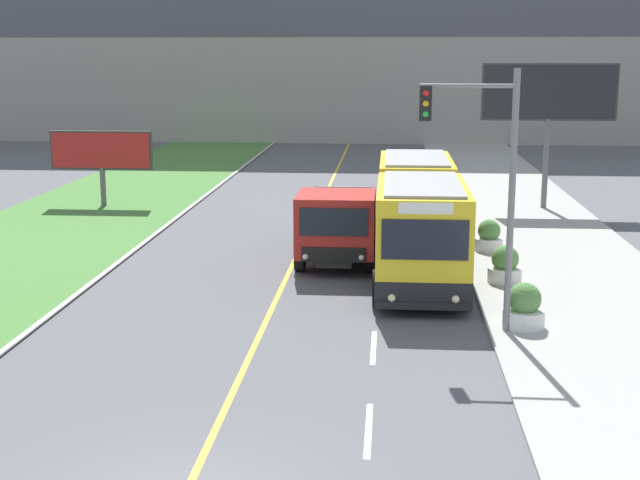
# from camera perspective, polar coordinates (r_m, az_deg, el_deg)

# --- Properties ---
(lane_marking_centre) EXTENTS (2.88, 140.00, 0.01)m
(lane_marking_centre) POSITION_cam_1_polar(r_m,az_deg,el_deg) (16.32, -5.33, -12.16)
(lane_marking_centre) COLOR gold
(lane_marking_centre) RESTS_ON ground_plane
(city_bus) EXTENTS (2.62, 11.72, 3.14)m
(city_bus) POSITION_cam_1_polar(r_m,az_deg,el_deg) (28.05, 6.28, 1.45)
(city_bus) COLOR yellow
(city_bus) RESTS_ON ground_plane
(dump_truck) EXTENTS (2.50, 6.56, 2.40)m
(dump_truck) POSITION_cam_1_polar(r_m,az_deg,el_deg) (28.41, 1.14, 0.92)
(dump_truck) COLOR black
(dump_truck) RESTS_ON ground_plane
(traffic_light_mast) EXTENTS (2.28, 0.32, 6.30)m
(traffic_light_mast) POSITION_cam_1_polar(r_m,az_deg,el_deg) (21.16, 10.58, 4.50)
(traffic_light_mast) COLOR slate
(traffic_light_mast) RESTS_ON ground_plane
(billboard_large) EXTENTS (5.66, 0.24, 6.22)m
(billboard_large) POSITION_cam_1_polar(r_m,az_deg,el_deg) (39.22, 14.45, 8.84)
(billboard_large) COLOR #59595B
(billboard_large) RESTS_ON ground_plane
(billboard_small) EXTENTS (4.50, 0.24, 3.32)m
(billboard_small) POSITION_cam_1_polar(r_m,az_deg,el_deg) (40.20, -13.82, 5.47)
(billboard_small) COLOR #59595B
(billboard_small) RESTS_ON ground_plane
(planter_round_near) EXTENTS (1.02, 1.02, 1.11)m
(planter_round_near) POSITION_cam_1_polar(r_m,az_deg,el_deg) (22.27, 12.93, -4.25)
(planter_round_near) COLOR silver
(planter_round_near) RESTS_ON sidewalk_right
(planter_round_second) EXTENTS (0.98, 0.98, 1.11)m
(planter_round_second) POSITION_cam_1_polar(r_m,az_deg,el_deg) (26.41, 11.75, -1.67)
(planter_round_second) COLOR silver
(planter_round_second) RESTS_ON sidewalk_right
(planter_round_third) EXTENTS (0.95, 0.95, 1.07)m
(planter_round_third) POSITION_cam_1_polar(r_m,az_deg,el_deg) (30.58, 10.76, 0.19)
(planter_round_third) COLOR silver
(planter_round_third) RESTS_ON sidewalk_right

